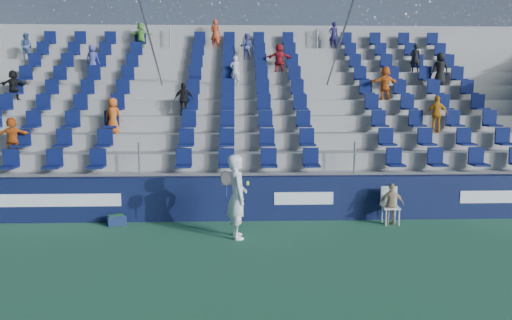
{
  "coord_description": "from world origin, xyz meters",
  "views": [
    {
      "loc": [
        -0.28,
        -10.16,
        3.47
      ],
      "look_at": [
        0.2,
        2.8,
        1.7
      ],
      "focal_mm": 35.0,
      "sensor_mm": 36.0,
      "label": 1
    }
  ],
  "objects": [
    {
      "name": "sponsor_wall",
      "position": [
        0.0,
        3.15,
        0.6
      ],
      "size": [
        24.0,
        0.32,
        1.2
      ],
      "color": "#10173A",
      "rests_on": "ground"
    },
    {
      "name": "line_judge",
      "position": [
        3.75,
        2.5,
        0.55
      ],
      "size": [
        0.66,
        0.29,
        1.11
      ],
      "primitive_type": "imported",
      "rotation": [
        0.0,
        0.0,
        3.11
      ],
      "color": "tan",
      "rests_on": "ground"
    },
    {
      "name": "tennis_player",
      "position": [
        -0.3,
        1.48,
        1.01
      ],
      "size": [
        0.7,
        0.8,
        2.01
      ],
      "color": "white",
      "rests_on": "ground"
    },
    {
      "name": "line_judge_chair",
      "position": [
        3.75,
        2.65,
        0.56
      ],
      "size": [
        0.46,
        0.47,
        0.98
      ],
      "color": "white",
      "rests_on": "ground"
    },
    {
      "name": "grandstand",
      "position": [
        -0.0,
        8.24,
        2.14
      ],
      "size": [
        24.0,
        8.17,
        6.63
      ],
      "color": "gray",
      "rests_on": "ground"
    },
    {
      "name": "ball_bin",
      "position": [
        -3.48,
        2.75,
        0.14
      ],
      "size": [
        0.56,
        0.47,
        0.27
      ],
      "color": "#111B3E",
      "rests_on": "ground"
    },
    {
      "name": "ground",
      "position": [
        0.0,
        0.0,
        0.0
      ],
      "size": [
        70.0,
        70.0,
        0.0
      ],
      "primitive_type": "plane",
      "color": "#2D6A47",
      "rests_on": "ground"
    }
  ]
}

